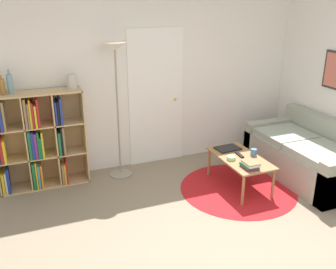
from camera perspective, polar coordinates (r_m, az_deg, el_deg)
The scene contains 15 objects.
ground_plane at distance 3.83m, azimuth 11.17°, elevation -18.61°, with size 14.00×14.00×0.00m, color gray.
wall_back at distance 5.40m, azimuth -2.60°, elevation 8.65°, with size 7.55×0.11×2.60m.
rug at distance 5.05m, azimuth 10.59°, elevation -8.11°, with size 1.51×1.51×0.01m.
bookshelf at distance 5.10m, azimuth -19.48°, elevation -0.86°, with size 1.12×0.34×1.27m.
floor_lamp at distance 4.92m, azimuth -7.99°, elevation 10.05°, with size 0.32×0.32×1.84m.
couch at distance 5.58m, azimuth 20.65°, elevation -3.08°, with size 0.90×1.72×0.79m.
coffee_table at distance 4.97m, azimuth 10.90°, elevation -3.88°, with size 0.51×0.96×0.42m.
laptop at distance 5.18m, azimuth 9.07°, elevation -2.09°, with size 0.34×0.25×0.02m.
bowl at distance 4.84m, azimuth 9.59°, elevation -3.56°, with size 0.12×0.12×0.05m.
book_stack_on_table at distance 4.65m, azimuth 12.39°, elevation -4.54°, with size 0.17×0.22×0.09m.
cup at distance 5.02m, azimuth 12.92°, elevation -2.66°, with size 0.08×0.08×0.09m.
remote at distance 4.99m, azimuth 10.86°, elevation -3.07°, with size 0.06×0.18×0.02m.
bottle_middle at distance 4.91m, azimuth -23.96°, elevation 6.68°, with size 0.06×0.06×0.24m.
bottle_right at distance 4.91m, azimuth -22.92°, elevation 7.13°, with size 0.07×0.07×0.30m.
vase_on_shelf at distance 4.93m, azimuth -14.44°, elevation 7.78°, with size 0.13×0.13×0.19m.
Camera 1 is at (-1.73, -2.44, 2.38)m, focal length 40.00 mm.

